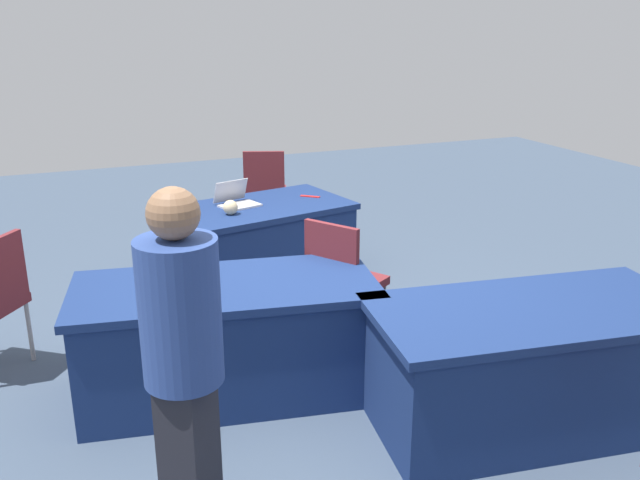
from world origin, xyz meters
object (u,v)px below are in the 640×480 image
Objects in this scene: person_presenter at (183,355)px; laptop_silver at (237,201)px; table_foreground at (262,245)px; chair_tucked_left at (342,276)px; table_back_left at (227,338)px; table_mid_left at (529,365)px; chair_tucked_right at (265,188)px; yarn_ball at (230,207)px; scissors_red at (310,196)px.

person_presenter is 3.05m from laptop_silver.
table_foreground is 1.42m from chair_tucked_left.
table_mid_left is at bearing 146.85° from table_back_left.
chair_tucked_left is 2.65m from chair_tucked_right.
chair_tucked_right is 2.51× the size of laptop_silver.
person_presenter reaches higher than table_mid_left.
chair_tucked_right is 1.34m from laptop_silver.
table_back_left is at bearing -33.15° from table_mid_left.
table_foreground is at bearing -149.19° from yarn_ball.
chair_tucked_left is (-0.89, -0.25, 0.19)m from table_back_left.
person_presenter is 9.11× the size of scissors_red.
chair_tucked_left reaches higher than laptop_silver.
chair_tucked_left reaches higher than table_foreground.
chair_tucked_right reaches higher than table_mid_left.
scissors_red is (-0.81, -0.29, -0.06)m from yarn_ball.
scissors_red is (-0.49, -0.10, 0.37)m from table_foreground.
laptop_silver is at bearing -70.46° from table_mid_left.
table_foreground is at bearing -128.79° from scissors_red.
scissors_red reaches higher than table_mid_left.
person_presenter reaches higher than yarn_ball.
table_back_left is 10.84× the size of scissors_red.
table_mid_left is at bearing 92.87° from laptop_silver.
table_foreground is 2.75m from table_mid_left.
table_mid_left is 4.98× the size of laptop_silver.
table_foreground is at bearing -73.81° from table_mid_left.
chair_tucked_right is 8.09× the size of yarn_ball.
laptop_silver is (0.33, -1.47, 0.21)m from chair_tucked_left.
laptop_silver reaches higher than yarn_ball.
chair_tucked_left is (-0.14, 1.40, 0.19)m from table_foreground.
chair_tucked_left is at bearing -164.25° from table_back_left.
person_presenter is 13.63× the size of yarn_ball.
chair_tucked_left reaches higher than table_mid_left.
table_mid_left is 2.78m from scissors_red.
yarn_ball is at bearing 30.81° from table_foreground.
table_mid_left and table_back_left have the same top height.
person_presenter is (0.47, 1.15, 0.54)m from table_back_left.
table_foreground is 1.81m from table_back_left.
laptop_silver is (0.96, -2.70, 0.40)m from table_mid_left.
table_mid_left is 0.99× the size of table_back_left.
table_foreground is 0.45m from laptop_silver.
scissors_red is at bearing 166.22° from laptop_silver.
table_mid_left is 1.18× the size of person_presenter.
laptop_silver reaches higher than table_mid_left.
person_presenter reaches higher than laptop_silver.
yarn_ball is at bearing -66.15° from table_mid_left.
table_foreground is 3.11m from person_presenter.
chair_tucked_left is 1.52m from laptop_silver.
scissors_red is (-0.68, -0.03, -0.04)m from laptop_silver.
yarn_ball is (0.74, 1.42, 0.23)m from chair_tucked_right.
table_back_left is 1.19× the size of person_presenter.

